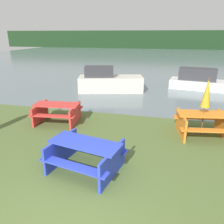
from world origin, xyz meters
name	(u,v)px	position (x,y,z in m)	size (l,w,h in m)	color
water	(156,57)	(0.00, 30.99, 0.00)	(60.00, 50.00, 0.00)	slate
far_treeline	(162,40)	(0.00, 50.99, 2.00)	(80.00, 1.60, 4.00)	#193319
picnic_table_blue	(86,153)	(-0.25, 1.80, 0.46)	(2.03, 1.71, 0.77)	blue
picnic_table_red	(57,111)	(-2.44, 4.56, 0.46)	(1.86, 1.56, 0.75)	red
picnic_table_orange	(202,122)	(2.90, 4.66, 0.47)	(1.90, 1.63, 0.80)	orange
umbrella_gold	(207,93)	(2.90, 4.66, 1.50)	(0.31, 0.31, 2.01)	brown
boat	(109,82)	(-1.73, 9.79, 0.58)	(4.00, 2.26, 1.50)	beige
boat_second	(208,82)	(4.12, 11.66, 0.46)	(5.14, 2.11, 1.29)	silver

